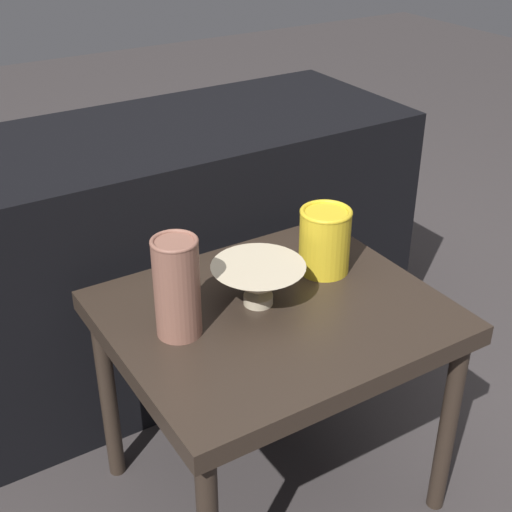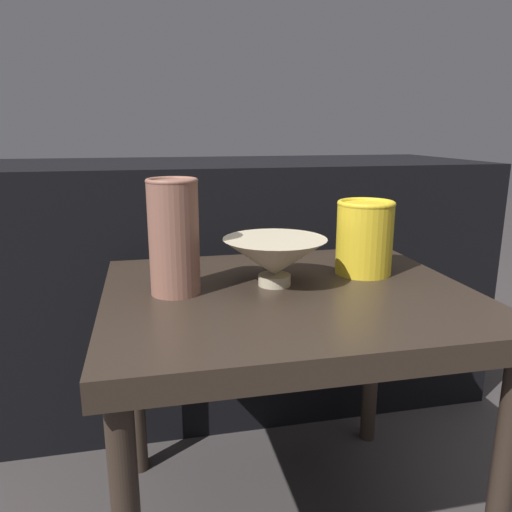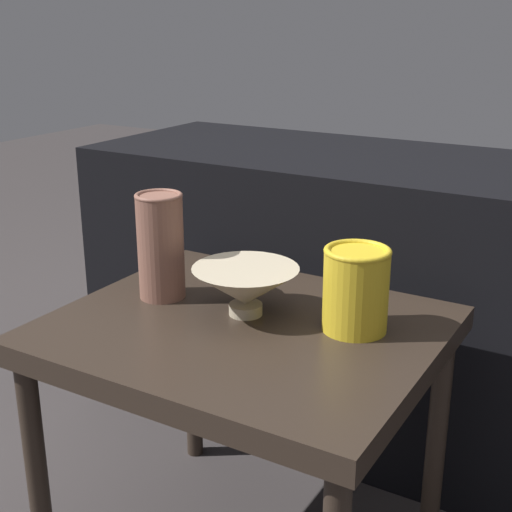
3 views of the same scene
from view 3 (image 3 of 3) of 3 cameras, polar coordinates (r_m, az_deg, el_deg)
The scene contains 5 objects.
table at distance 1.20m, azimuth -0.92°, elevation -7.79°, with size 0.62×0.52×0.47m.
couch_backdrop at distance 1.70m, azimuth 9.08°, elevation -3.10°, with size 1.32×0.50×0.66m.
bowl at distance 1.19m, azimuth -0.84°, elevation -2.48°, with size 0.18×0.18×0.08m.
vase_textured_left at distance 1.26m, azimuth -7.64°, elevation 0.89°, with size 0.08×0.08×0.19m.
vase_colorful_right at distance 1.14m, azimuth 8.00°, elevation -2.56°, with size 0.11×0.11×0.14m.
Camera 3 is at (0.56, -0.91, 0.96)m, focal length 50.00 mm.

